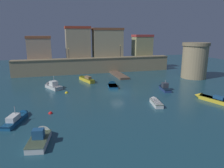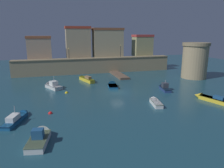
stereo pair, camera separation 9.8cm
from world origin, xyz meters
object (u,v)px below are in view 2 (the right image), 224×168
(fortress_tower, at_px, (195,60))
(moored_boat_7, at_px, (18,117))
(quay_lamp_0, at_px, (69,52))
(moored_boat_2, at_px, (112,85))
(quay_lamp_1, at_px, (121,49))
(mooring_buoy_0, at_px, (67,93))
(mooring_buoy_1, at_px, (50,114))
(moored_boat_1, at_px, (40,137))
(moored_boat_6, at_px, (212,99))
(moored_boat_4, at_px, (164,87))
(moored_boat_3, at_px, (86,79))
(moored_boat_5, at_px, (155,102))
(moored_boat_0, at_px, (52,86))

(fortress_tower, height_order, moored_boat_7, fortress_tower)
(quay_lamp_0, height_order, moored_boat_2, quay_lamp_0)
(quay_lamp_1, bearing_deg, mooring_buoy_0, -131.98)
(fortress_tower, height_order, mooring_buoy_1, fortress_tower)
(moored_boat_1, distance_m, moored_boat_2, 25.27)
(moored_boat_6, xyz_separation_m, moored_boat_7, (-31.29, 0.51, -0.03))
(quay_lamp_1, height_order, moored_boat_1, quay_lamp_1)
(fortress_tower, relative_size, quay_lamp_1, 2.54)
(quay_lamp_1, xyz_separation_m, moored_boat_4, (2.20, -22.65, -6.38))
(mooring_buoy_0, distance_m, mooring_buoy_1, 10.74)
(moored_boat_3, height_order, moored_boat_5, moored_boat_3)
(moored_boat_3, relative_size, moored_boat_7, 1.15)
(moored_boat_6, bearing_deg, mooring_buoy_1, 68.38)
(fortress_tower, relative_size, mooring_buoy_1, 14.83)
(quay_lamp_1, bearing_deg, moored_boat_4, -84.46)
(quay_lamp_0, relative_size, moored_boat_2, 0.64)
(moored_boat_4, bearing_deg, moored_boat_0, 81.97)
(moored_boat_0, xyz_separation_m, moored_boat_6, (26.75, -17.07, -0.09))
(moored_boat_7, height_order, mooring_buoy_0, moored_boat_7)
(moored_boat_3, bearing_deg, fortress_tower, -116.03)
(moored_boat_6, relative_size, mooring_buoy_1, 11.90)
(moored_boat_3, bearing_deg, moored_boat_2, -162.57)
(moored_boat_3, height_order, mooring_buoy_0, moored_boat_3)
(fortress_tower, bearing_deg, moored_boat_7, -157.27)
(moored_boat_1, relative_size, moored_boat_3, 0.72)
(fortress_tower, bearing_deg, moored_boat_4, -147.98)
(moored_boat_0, relative_size, mooring_buoy_1, 9.28)
(quay_lamp_0, xyz_separation_m, moored_boat_5, (11.53, -30.27, -6.13))
(quay_lamp_1, distance_m, moored_boat_4, 23.63)
(fortress_tower, relative_size, moored_boat_7, 1.42)
(fortress_tower, bearing_deg, quay_lamp_0, 155.54)
(moored_boat_1, xyz_separation_m, mooring_buoy_1, (1.02, 7.90, -0.46))
(moored_boat_7, height_order, mooring_buoy_1, moored_boat_7)
(quay_lamp_1, distance_m, moored_boat_6, 33.00)
(moored_boat_2, height_order, moored_boat_5, moored_boat_2)
(fortress_tower, xyz_separation_m, quay_lamp_1, (-15.77, 14.16, 2.21))
(fortress_tower, bearing_deg, mooring_buoy_0, -170.67)
(moored_boat_5, bearing_deg, mooring_buoy_0, 63.76)
(moored_boat_1, height_order, mooring_buoy_0, moored_boat_1)
(moored_boat_7, distance_m, mooring_buoy_0, 13.69)
(quay_lamp_1, distance_m, moored_boat_1, 44.13)
(moored_boat_1, relative_size, mooring_buoy_1, 8.66)
(fortress_tower, distance_m, moored_boat_2, 23.82)
(moored_boat_3, height_order, moored_boat_6, moored_boat_3)
(moored_boat_0, height_order, moored_boat_6, moored_boat_0)
(moored_boat_4, bearing_deg, quay_lamp_1, 16.91)
(quay_lamp_1, distance_m, moored_boat_5, 31.20)
(quay_lamp_1, bearing_deg, moored_boat_7, -128.66)
(quay_lamp_0, distance_m, moored_boat_6, 38.91)
(moored_boat_3, distance_m, moored_boat_6, 28.65)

